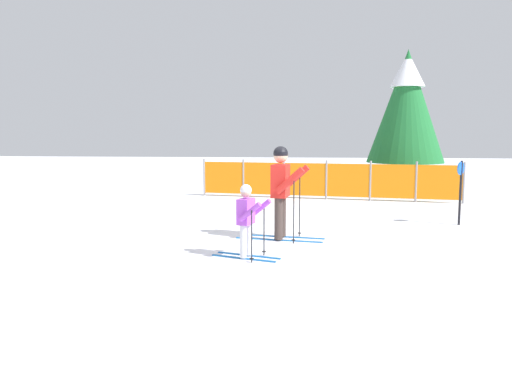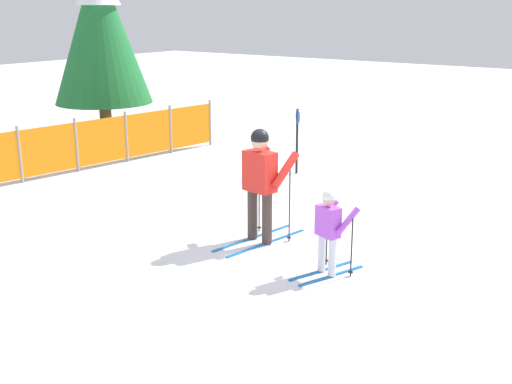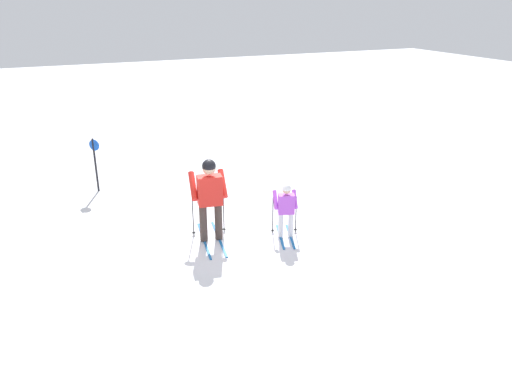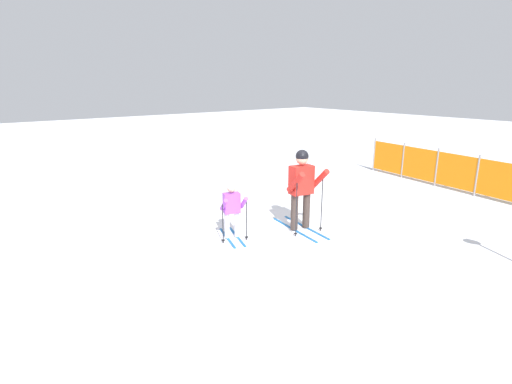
{
  "view_description": "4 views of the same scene",
  "coord_description": "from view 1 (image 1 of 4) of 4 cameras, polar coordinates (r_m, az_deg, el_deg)",
  "views": [
    {
      "loc": [
        0.35,
        -8.81,
        1.97
      ],
      "look_at": [
        -0.42,
        -0.24,
        0.93
      ],
      "focal_mm": 35.0,
      "sensor_mm": 36.0,
      "label": 1
    },
    {
      "loc": [
        -7.38,
        -5.01,
        3.42
      ],
      "look_at": [
        -0.63,
        -0.1,
        0.98
      ],
      "focal_mm": 45.0,
      "sensor_mm": 36.0,
      "label": 2
    },
    {
      "loc": [
        -8.67,
        3.09,
        4.62
      ],
      "look_at": [
        0.08,
        -0.74,
        0.85
      ],
      "focal_mm": 35.0,
      "sensor_mm": 36.0,
      "label": 3
    },
    {
      "loc": [
        5.75,
        -5.41,
        3.06
      ],
      "look_at": [
        -0.63,
        -0.44,
        0.81
      ],
      "focal_mm": 28.0,
      "sensor_mm": 36.0,
      "label": 4
    }
  ],
  "objects": [
    {
      "name": "skier_child",
      "position": [
        7.8,
        -1.03,
        -2.65
      ],
      "size": [
        1.11,
        0.63,
        1.16
      ],
      "rotation": [
        0.0,
        0.0,
        -0.32
      ],
      "color": "#1966B2",
      "rests_on": "ground_plane"
    },
    {
      "name": "trail_marker",
      "position": [
        11.39,
        22.33,
        0.71
      ],
      "size": [
        0.21,
        0.22,
        1.37
      ],
      "color": "black",
      "rests_on": "ground_plane"
    },
    {
      "name": "safety_fence",
      "position": [
        14.76,
        8.05,
        1.38
      ],
      "size": [
        7.53,
        1.16,
        1.15
      ],
      "rotation": [
        0.0,
        0.0,
        -0.15
      ],
      "color": "gray",
      "rests_on": "ground_plane"
    },
    {
      "name": "conifer_far",
      "position": [
        17.16,
        16.84,
        9.54
      ],
      "size": [
        2.49,
        2.49,
        4.62
      ],
      "color": "#4C3823",
      "rests_on": "ground_plane"
    },
    {
      "name": "skier_adult",
      "position": [
        9.14,
        2.97,
        0.91
      ],
      "size": [
        1.66,
        0.79,
        1.72
      ],
      "rotation": [
        0.0,
        0.0,
        -0.16
      ],
      "color": "#1966B2",
      "rests_on": "ground_plane"
    },
    {
      "name": "ground_plane",
      "position": [
        9.03,
        2.79,
        -5.74
      ],
      "size": [
        60.0,
        60.0,
        0.0
      ],
      "primitive_type": "plane",
      "color": "white"
    }
  ]
}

